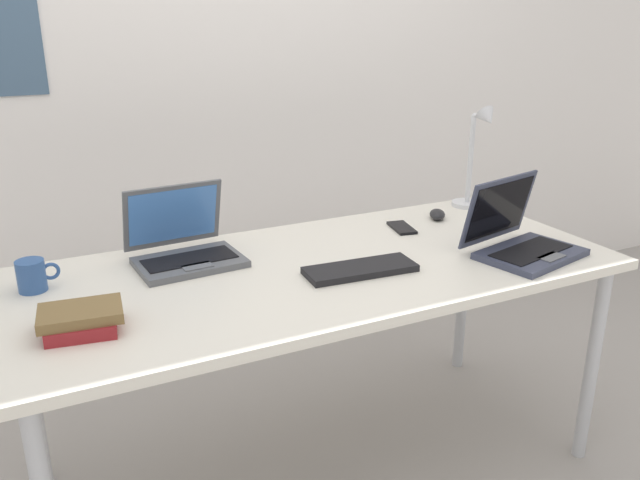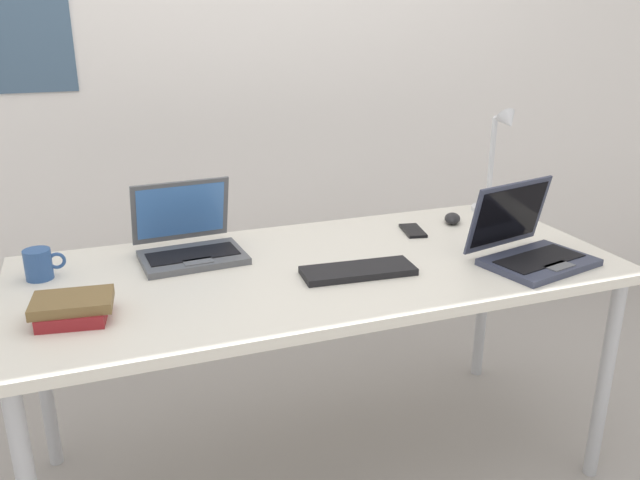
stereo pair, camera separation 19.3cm
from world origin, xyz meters
The scene contains 11 objects.
ground_plane centered at (0.00, 0.00, 0.00)m, with size 12.00×12.00×0.00m, color gray.
wall_back centered at (0.00, 1.10, 1.30)m, with size 6.00×0.13×2.60m.
desk centered at (0.00, 0.00, 0.68)m, with size 1.80×0.80×0.74m.
desk_lamp centered at (0.80, 0.28, 0.94)m, with size 0.12×0.18×0.40m.
laptop_far_corner centered at (-0.36, 0.21, 0.79)m, with size 0.33×0.29×0.23m.
laptop_front_right centered at (0.61, -0.19, 0.79)m, with size 0.37×0.33×0.23m.
external_keyboard centered at (0.08, -0.11, 0.75)m, with size 0.33×0.12×0.02m, color black.
computer_mouse centered at (0.59, 0.22, 0.76)m, with size 0.06×0.10×0.03m, color black.
cell_phone centered at (0.41, 0.18, 0.74)m, with size 0.06×0.14×0.01m, color black.
book_stack centered at (-0.70, -0.13, 0.77)m, with size 0.21×0.17×0.06m.
coffee_mug centered at (-0.79, 0.18, 0.78)m, with size 0.11×0.08×0.09m.
Camera 1 is at (-0.81, -1.63, 1.46)m, focal length 36.42 mm.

